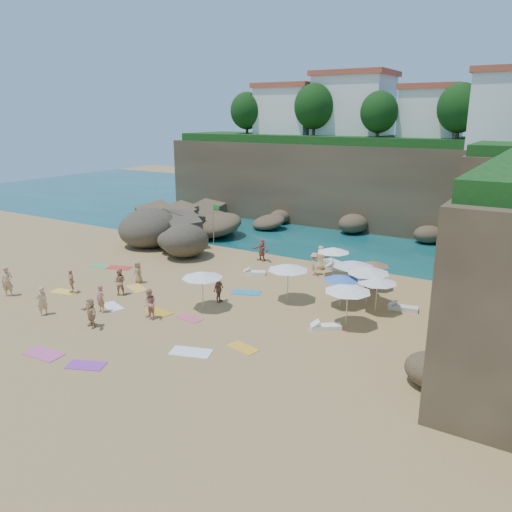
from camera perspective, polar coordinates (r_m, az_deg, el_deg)
The scene contains 50 objects.
ground at distance 31.61m, azimuth -5.96°, elevation -4.24°, with size 120.00×120.00×0.00m, color tan.
seawater at distance 57.50m, azimuth 12.48°, elevation 4.66°, with size 120.00×120.00×0.00m, color #0C4751.
cliff_back at distance 51.55m, azimuth 13.00°, elevation 7.87°, with size 44.00×8.00×8.00m, color brown.
rock_promontory at distance 50.27m, azimuth -4.92°, elevation 3.39°, with size 12.00×7.00×2.00m, color brown, non-canonical shape.
clifftop_buildings at distance 51.56m, azimuth 14.86°, elevation 15.84°, with size 28.48×9.48×7.00m.
clifftop_trees at distance 45.03m, azimuth 14.71°, elevation 15.94°, with size 35.60×23.82×4.40m.
marina_masts at distance 64.21m, azimuth -1.52°, elevation 8.88°, with size 3.10×0.10×6.00m.
rock_outcrop at distance 43.72m, azimuth -9.58°, elevation 1.32°, with size 7.89×5.92×3.16m, color brown, non-canonical shape.
flag_pole at distance 42.77m, azimuth -4.80°, elevation 4.29°, with size 0.70×0.07×3.57m.
parasol_0 at distance 34.41m, azimuth 8.85°, elevation 0.71°, with size 2.23×2.23×2.11m.
parasol_1 at distance 30.68m, azimuth 11.14°, elevation -0.85°, with size 2.48×2.48×2.35m.
parasol_2 at distance 29.62m, azimuth 12.72°, elevation -1.55°, with size 2.48×2.48×2.35m.
parasol_3 at distance 32.00m, azimuth 21.91°, elevation -1.15°, with size 2.41×2.41×2.28m.
parasol_4 at distance 29.22m, azimuth 22.78°, elevation -3.26°, with size 2.15×2.15×2.04m.
parasol_5 at distance 29.57m, azimuth 3.68°, elevation -1.26°, with size 2.45×2.45×2.32m.
parasol_6 at distance 32.47m, azimuth 13.31°, elevation -0.83°, with size 1.99×1.99×1.88m.
parasol_8 at distance 28.67m, azimuth 13.71°, elevation -2.66°, with size 2.23×2.23×2.11m.
parasol_9 at distance 28.49m, azimuth -6.17°, elevation -2.14°, with size 2.37×2.37×2.24m.
parasol_10 at distance 29.08m, azimuth 9.72°, elevation -2.43°, with size 2.08×2.08×1.97m.
parasol_11 at distance 26.40m, azimuth 10.46°, elevation -3.64°, with size 2.45×2.45×2.32m.
lounger_0 at distance 34.96m, azimuth -0.17°, elevation -1.95°, with size 1.57×0.52×0.24m, color white.
lounger_1 at distance 38.04m, azimuth 8.61°, elevation -0.61°, with size 1.87×0.62×0.29m, color silver.
lounger_2 at distance 36.39m, azimuth 9.31°, elevation -1.42°, with size 1.79×0.60×0.28m, color white.
lounger_3 at distance 33.40m, azimuth 11.08°, elevation -3.10°, with size 1.71×0.57×0.27m, color white.
lounger_4 at distance 29.96m, azimuth 16.47°, elevation -5.73°, with size 1.67×0.56×0.26m, color silver.
lounger_5 at distance 26.56m, azimuth 7.98°, elevation -8.05°, with size 1.60×0.53×0.25m, color white.
towel_1 at distance 25.81m, azimuth -23.10°, elevation -10.25°, with size 1.91×0.95×0.03m, color #D5538F.
towel_2 at distance 29.06m, azimuth -11.14°, elevation -6.28°, with size 1.78×0.89×0.03m, color gold.
towel_4 at distance 33.90m, azimuth -21.04°, elevation -3.83°, with size 1.64×0.82×0.03m, color yellow.
towel_5 at distance 30.49m, azimuth -16.10°, elevation -5.55°, with size 1.62×0.81×0.03m, color white.
towel_6 at distance 24.08m, azimuth -18.86°, elevation -11.73°, with size 1.70×0.85×0.03m, color purple.
towel_7 at distance 37.86m, azimuth -15.38°, elevation -1.30°, with size 1.78×0.89×0.03m, color red.
towel_8 at distance 31.51m, azimuth -1.14°, elevation -4.19°, with size 1.82×0.91×0.03m, color #248CC2.
towel_9 at distance 27.92m, azimuth -7.59°, elevation -7.06°, with size 1.51×0.75×0.03m, color #D65374.
towel_10 at distance 24.39m, azimuth -1.52°, elevation -10.45°, with size 1.56×0.78×0.03m, color yellow.
towel_11 at distance 38.60m, azimuth -17.36°, elevation -1.13°, with size 1.49×0.74×0.03m, color #34B861.
towel_12 at distance 33.17m, azimuth -13.40°, elevation -3.60°, with size 1.74×0.87×0.03m, color #FFBF43.
towel_13 at distance 24.17m, azimuth -7.44°, elevation -10.84°, with size 1.94×0.97×0.03m, color white.
person_stand_0 at distance 34.24m, azimuth -26.55°, elevation -2.64°, with size 0.68×0.45×1.88m, color tan.
person_stand_1 at distance 32.05m, azimuth -15.34°, elevation -2.85°, with size 0.82×0.64×1.69m, color tan.
person_stand_2 at distance 34.92m, azimuth 6.68°, elevation -0.91°, with size 1.04×0.43×1.61m, color tan.
person_stand_3 at distance 29.82m, azimuth -4.29°, elevation -3.84°, with size 0.92×0.38×1.58m, color #8C5C46.
person_stand_4 at distance 36.32m, azimuth 7.40°, elevation -0.17°, with size 0.85×0.46×1.74m, color #DCB373.
person_stand_5 at distance 38.03m, azimuth 0.64°, elevation 0.67°, with size 1.58×0.45×1.70m, color #A25F51.
person_stand_6 at distance 30.28m, azimuth -23.27°, elevation -4.74°, with size 0.61×0.40×1.66m, color #DDAE7D.
person_lie_1 at distance 33.50m, azimuth -20.26°, elevation -3.68°, with size 0.87×1.48×0.36m, color #EFB088.
person_lie_2 at distance 34.16m, azimuth -13.26°, elevation -2.70°, with size 0.70×1.43×0.38m, color #A07950.
person_lie_3 at distance 27.95m, azimuth -18.27°, elevation -7.31°, with size 1.43×1.54×0.41m, color tan.
person_lie_4 at distance 29.74m, azimuth -17.23°, elevation -5.83°, with size 0.58×1.58×0.38m, color #BC725E.
person_lie_5 at distance 28.05m, azimuth -11.99°, elevation -6.48°, with size 0.83×1.71×0.65m, color tan.
Camera 1 is at (18.20, -23.46, 10.83)m, focal length 35.00 mm.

